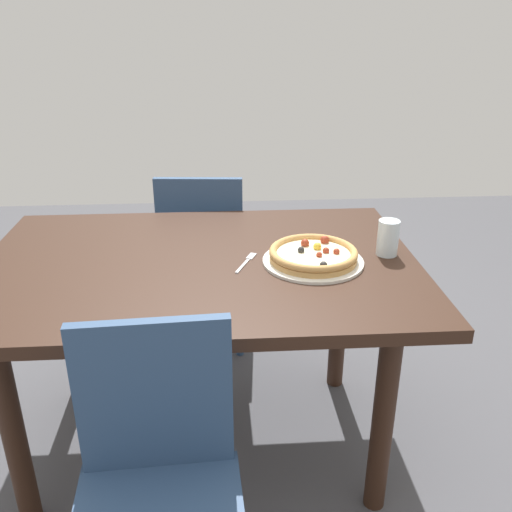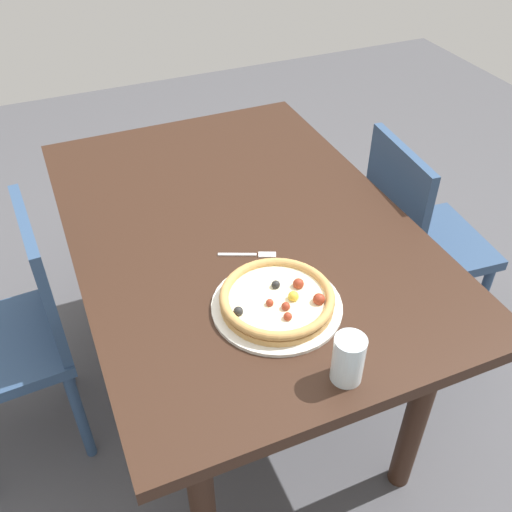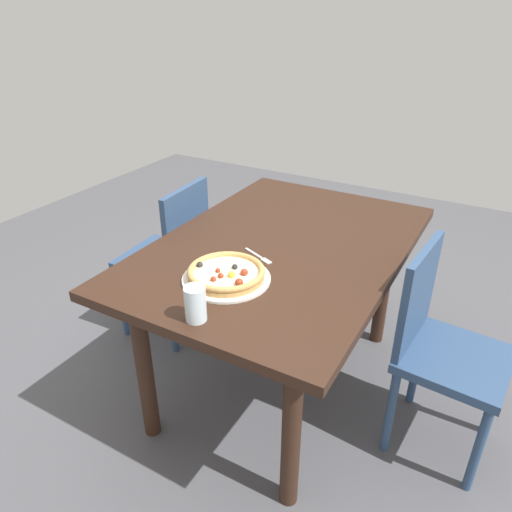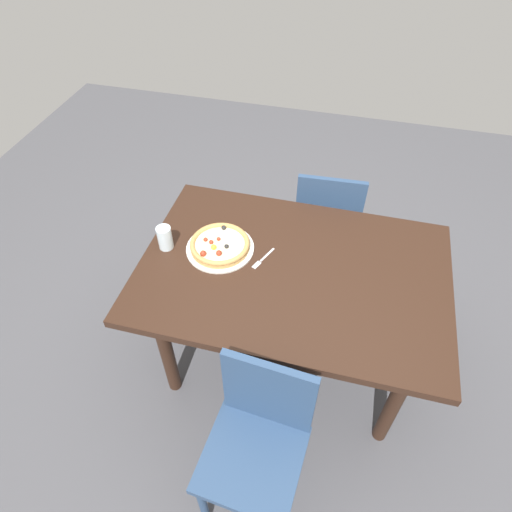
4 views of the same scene
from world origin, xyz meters
TOP-DOWN VIEW (x-y plane):
  - ground_plane at (0.00, 0.00)m, footprint 6.00×6.00m
  - dining_table at (0.00, 0.00)m, footprint 1.46×0.99m
  - chair_near at (-0.09, -0.71)m, footprint 0.42×0.42m
  - chair_far at (-0.01, 0.71)m, footprint 0.43×0.43m
  - plate at (0.38, -0.04)m, footprint 0.34×0.34m
  - pizza at (0.38, -0.04)m, footprint 0.29×0.29m
  - fork at (0.16, -0.02)m, footprint 0.08×0.16m
  - drinking_glass at (0.64, 0.01)m, footprint 0.07×0.07m

SIDE VIEW (x-z plane):
  - ground_plane at x=0.00m, z-range 0.00..0.00m
  - chair_near at x=-0.09m, z-range 0.05..0.94m
  - chair_far at x=-0.01m, z-range 0.05..0.94m
  - dining_table at x=0.00m, z-range 0.29..1.07m
  - fork at x=0.16m, z-range 0.78..0.78m
  - plate at x=0.38m, z-range 0.78..0.79m
  - pizza at x=0.38m, z-range 0.78..0.83m
  - drinking_glass at x=0.64m, z-range 0.78..0.90m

